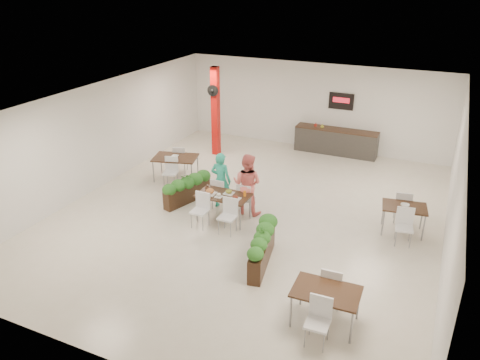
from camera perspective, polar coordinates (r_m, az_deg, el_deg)
name	(u,v)px	position (r m, az deg, el deg)	size (l,w,h in m)	color
ground	(250,213)	(13.11, 1.26, -4.04)	(12.00, 12.00, 0.00)	beige
room_shell	(251,145)	(12.30, 1.35, 4.24)	(10.10, 12.10, 3.22)	white
red_column	(215,111)	(16.90, -3.01, 8.44)	(0.40, 0.41, 3.20)	#BB110C
service_counter	(336,141)	(17.62, 11.61, 4.71)	(3.00, 0.64, 2.20)	#312F2C
main_table	(223,199)	(12.49, -2.07, -2.27)	(1.40, 1.62, 0.92)	black
diner_man	(221,181)	(13.10, -2.34, -0.06)	(0.60, 0.39, 1.65)	#29B392
diner_woman	(247,184)	(12.77, 0.87, -0.50)	(0.84, 0.66, 1.73)	#F8756E
planter_left	(187,186)	(13.62, -6.48, -0.78)	(0.79, 1.66, 0.89)	black
planter_right	(262,246)	(10.71, 2.70, -7.99)	(0.67, 1.83, 0.97)	black
side_table_a	(175,160)	(15.17, -7.88, 2.42)	(1.57, 1.67, 0.92)	black
side_table_b	(404,211)	(12.60, 19.37, -3.56)	(1.19, 1.67, 0.92)	black
side_table_c	(326,296)	(9.13, 10.44, -13.73)	(1.27, 1.63, 0.92)	black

